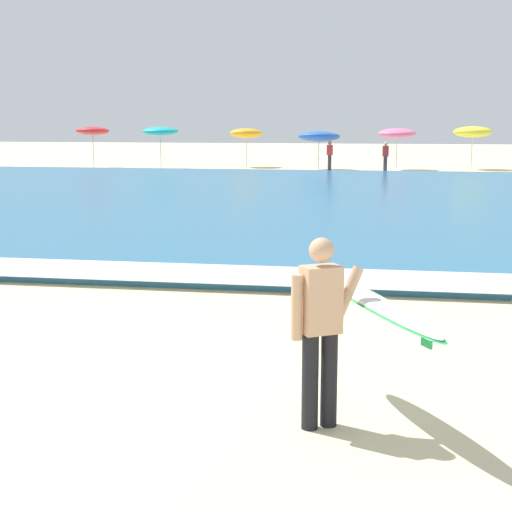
{
  "coord_description": "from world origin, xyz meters",
  "views": [
    {
      "loc": [
        3.93,
        -7.4,
        2.74
      ],
      "look_at": [
        2.39,
        1.7,
        1.1
      ],
      "focal_mm": 54.24,
      "sensor_mm": 36.0,
      "label": 1
    }
  ],
  "objects": [
    {
      "name": "beachgoer_near_row_left",
      "position": [
        3.83,
        33.03,
        0.84
      ],
      "size": [
        0.32,
        0.2,
        1.58
      ],
      "color": "#383842",
      "rests_on": "ground"
    },
    {
      "name": "beachgoer_near_row_mid",
      "position": [
        0.89,
        34.0,
        0.84
      ],
      "size": [
        0.32,
        0.2,
        1.58
      ],
      "color": "#383842",
      "rests_on": "ground"
    },
    {
      "name": "beach_umbrella_5",
      "position": [
        8.47,
        36.62,
        2.03
      ],
      "size": [
        2.07,
        2.08,
        2.35
      ],
      "color": "beige",
      "rests_on": "ground"
    },
    {
      "name": "beach_umbrella_4",
      "position": [
        4.41,
        35.68,
        1.96
      ],
      "size": [
        2.01,
        2.03,
        2.27
      ],
      "color": "beige",
      "rests_on": "ground"
    },
    {
      "name": "beach_umbrella_3",
      "position": [
        0.23,
        34.93,
        1.79
      ],
      "size": [
        2.28,
        2.32,
        2.15
      ],
      "color": "beige",
      "rests_on": "ground"
    },
    {
      "name": "beach_umbrella_2",
      "position": [
        -4.1,
        36.65,
        1.92
      ],
      "size": [
        1.88,
        1.91,
        2.25
      ],
      "color": "beige",
      "rests_on": "ground"
    },
    {
      "name": "beach_umbrella_0",
      "position": [
        -12.54,
        34.58,
        2.07
      ],
      "size": [
        1.85,
        1.87,
        2.34
      ],
      "color": "beige",
      "rests_on": "ground"
    },
    {
      "name": "sea",
      "position": [
        0.0,
        18.59,
        0.07
      ],
      "size": [
        120.0,
        28.0,
        0.14
      ],
      "primitive_type": "cube",
      "color": "teal",
      "rests_on": "ground"
    },
    {
      "name": "ground_plane",
      "position": [
        0.0,
        0.0,
        0.0
      ],
      "size": [
        160.0,
        160.0,
        0.0
      ],
      "primitive_type": "plane",
      "color": "beige"
    },
    {
      "name": "surf_foam",
      "position": [
        0.0,
        5.19,
        0.15
      ],
      "size": [
        120.0,
        1.6,
        0.01
      ],
      "primitive_type": "cube",
      "color": "white",
      "rests_on": "sea"
    },
    {
      "name": "beach_umbrella_1",
      "position": [
        -8.52,
        34.41,
        2.06
      ],
      "size": [
        1.97,
        1.97,
        2.3
      ],
      "color": "beige",
      "rests_on": "ground"
    },
    {
      "name": "surfer_with_board",
      "position": [
        3.59,
        -0.68,
        1.03
      ],
      "size": [
        1.44,
        2.16,
        1.73
      ],
      "color": "black",
      "rests_on": "ground"
    }
  ]
}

